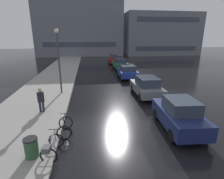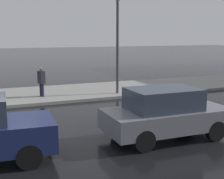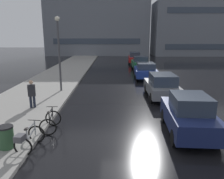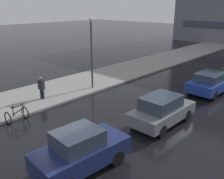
{
  "view_description": "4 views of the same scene",
  "coord_description": "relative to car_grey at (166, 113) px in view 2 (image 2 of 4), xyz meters",
  "views": [
    {
      "loc": [
        -2.13,
        -8.41,
        4.71
      ],
      "look_at": [
        -0.47,
        3.41,
        1.1
      ],
      "focal_mm": 28.0,
      "sensor_mm": 36.0,
      "label": 1
    },
    {
      "loc": [
        10.76,
        -0.5,
        3.26
      ],
      "look_at": [
        -1.22,
        4.59,
        0.97
      ],
      "focal_mm": 50.0,
      "sensor_mm": 36.0,
      "label": 2
    },
    {
      "loc": [
        -0.71,
        -9.22,
        4.02
      ],
      "look_at": [
        -0.72,
        1.56,
        1.36
      ],
      "focal_mm": 35.0,
      "sensor_mm": 36.0,
      "label": 3
    },
    {
      "loc": [
        9.01,
        -5.93,
        6.18
      ],
      "look_at": [
        -0.75,
        4.52,
        1.26
      ],
      "focal_mm": 40.0,
      "sensor_mm": 36.0,
      "label": 4
    }
  ],
  "objects": [
    {
      "name": "ground_plane",
      "position": [
        -2.59,
        -4.82,
        -0.81
      ],
      "size": [
        140.0,
        140.0,
        0.0
      ],
      "primitive_type": "plane",
      "color": "black"
    },
    {
      "name": "car_grey",
      "position": [
        0.0,
        0.0,
        0.0
      ],
      "size": [
        1.91,
        4.05,
        1.62
      ],
      "color": "slate",
      "rests_on": "ground"
    },
    {
      "name": "sidewalk_kerb",
      "position": [
        -8.59,
        5.18,
        -0.74
      ],
      "size": [
        4.8,
        60.0,
        0.14
      ],
      "primitive_type": "cube",
      "color": "gray",
      "rests_on": "ground"
    },
    {
      "name": "pedestrian",
      "position": [
        -7.7,
        -2.49,
        0.14
      ],
      "size": [
        0.46,
        0.35,
        1.69
      ],
      "color": "#1E2333",
      "rests_on": "ground"
    },
    {
      "name": "streetlamp",
      "position": [
        -7.02,
        1.44,
        2.43
      ],
      "size": [
        0.34,
        0.34,
        5.31
      ],
      "color": "#424247",
      "rests_on": "ground"
    }
  ]
}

